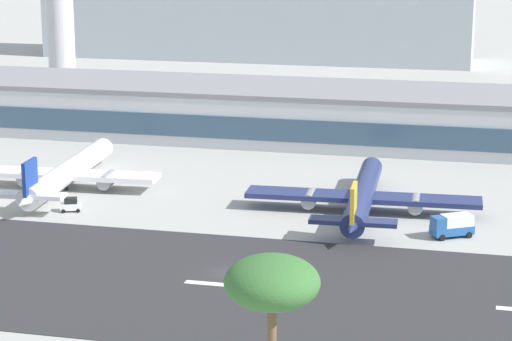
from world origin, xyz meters
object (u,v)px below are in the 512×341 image
Objects in this scene: distant_hotel_block at (257,8)px; service_box_truck_0 at (452,225)px; palm_tree_1 at (272,285)px; terminal_building at (282,112)px; airliner_navy_tail_gate_1 at (66,174)px; service_baggage_tug_1 at (71,205)px; airliner_gold_tail_gate_2 at (362,197)px.

service_box_truck_0 is at bearing -68.31° from distant_hotel_block.
palm_tree_1 is at bearing -76.38° from distant_hotel_block.
terminal_building is 3.49× the size of airliner_navy_tail_gate_1.
service_box_truck_0 is 66.91m from palm_tree_1.
airliner_navy_tail_gate_1 is at bearing -87.67° from distant_hotel_block.
service_box_truck_0 is 0.36× the size of palm_tree_1.
distant_hotel_block is (-33.13, 117.28, 10.63)m from terminal_building.
service_baggage_tug_1 is (5.88, -11.77, -1.70)m from airliner_navy_tail_gate_1.
terminal_building is 55.91m from airliner_gold_tail_gate_2.
service_baggage_tug_1 is (12.62, -177.26, -14.98)m from distant_hotel_block.
terminal_building reaches higher than service_box_truck_0.
airliner_navy_tail_gate_1 is 13.27m from service_baggage_tug_1.
airliner_gold_tail_gate_2 is at bearing -96.42° from airliner_navy_tail_gate_1.
service_box_truck_0 is (37.22, -59.59, -3.61)m from terminal_building.
palm_tree_1 is at bearing 179.01° from airliner_gold_tail_gate_2.
terminal_building is 122.33m from distant_hotel_block.
airliner_navy_tail_gate_1 is at bearing -41.22° from service_box_truck_0.
palm_tree_1 is (58.50, -241.36, -0.94)m from distant_hotel_block.
airliner_navy_tail_gate_1 is 2.35× the size of palm_tree_1.
airliner_gold_tail_gate_2 is at bearing -65.40° from terminal_building.
service_baggage_tug_1 is at bearing -85.93° from distant_hotel_block.
palm_tree_1 is (2.13, -73.31, 12.44)m from airliner_gold_tail_gate_2.
distant_hotel_block is 38.13× the size of service_baggage_tug_1.
distant_hotel_block reaches higher than airliner_navy_tail_gate_1.
distant_hotel_block is 3.28× the size of airliner_navy_tail_gate_1.
distant_hotel_block is at bearing 15.89° from airliner_gold_tail_gate_2.
airliner_navy_tail_gate_1 is 6.46× the size of service_box_truck_0.
terminal_building is at bearing -74.23° from distant_hotel_block.
distant_hotel_block is at bearing -1.14° from airliner_navy_tail_gate_1.
service_box_truck_0 is at bearing 79.59° from palm_tree_1.
palm_tree_1 is (45.88, -64.10, 14.04)m from service_baggage_tug_1.
airliner_gold_tail_gate_2 is at bearing 91.66° from palm_tree_1.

